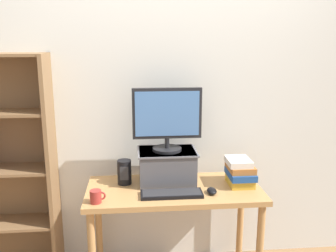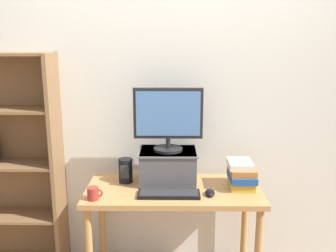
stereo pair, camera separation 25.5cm
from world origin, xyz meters
name	(u,v)px [view 2 (the right image)]	position (x,y,z in m)	size (l,w,h in m)	color
back_wall	(174,100)	(0.00, 0.38, 1.30)	(7.00, 0.08, 2.60)	silver
desk	(173,201)	(0.00, 0.00, 0.64)	(1.21, 0.56, 0.74)	#B7844C
bookshelf_unit	(4,162)	(-1.27, 0.23, 0.85)	(0.80, 0.28, 1.66)	olive
riser_box	(168,165)	(-0.04, 0.12, 0.86)	(0.42, 0.31, 0.24)	#515156
computer_monitor	(168,118)	(-0.04, 0.12, 1.21)	(0.48, 0.21, 0.45)	black
keyboard	(169,194)	(-0.03, -0.13, 0.75)	(0.41, 0.14, 0.02)	black
computer_mouse	(210,193)	(0.24, -0.12, 0.76)	(0.06, 0.10, 0.04)	black
book_stack	(241,174)	(0.47, 0.03, 0.83)	(0.18, 0.25, 0.19)	gold
coffee_mug	(93,193)	(-0.52, -0.19, 0.78)	(0.10, 0.07, 0.08)	#9E2D28
desk_speaker	(126,171)	(-0.35, 0.11, 0.83)	(0.10, 0.10, 0.18)	black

